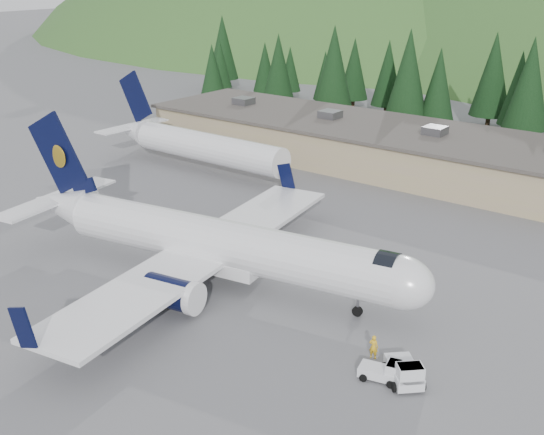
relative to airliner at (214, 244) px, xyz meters
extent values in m
plane|color=#5F5F63|center=(1.09, 0.18, -3.35)|extent=(600.00, 600.00, 0.00)
cylinder|color=white|center=(1.09, 0.18, 0.17)|extent=(29.18, 8.59, 3.89)
ellipsoid|color=white|center=(15.36, 2.56, 0.17)|extent=(5.62, 4.66, 3.89)
cylinder|color=black|center=(14.34, 2.39, 0.63)|extent=(1.95, 3.40, 3.20)
cone|color=white|center=(-16.24, -2.70, 0.58)|extent=(6.75, 4.85, 3.89)
cube|color=white|center=(0.07, 0.01, -1.46)|extent=(8.70, 4.62, 1.03)
cube|color=white|center=(-0.95, -0.16, -0.87)|extent=(11.38, 35.59, 0.36)
cube|color=black|center=(-5.36, 16.92, 0.48)|extent=(2.09, 0.50, 2.97)
cube|color=black|center=(0.41, -17.74, 0.48)|extent=(2.09, 0.50, 2.97)
cylinder|color=black|center=(-0.91, 5.92, -1.74)|extent=(4.67, 3.06, 2.38)
cylinder|color=white|center=(1.02, 6.25, -1.74)|extent=(1.03, 2.59, 2.52)
cube|color=white|center=(-0.91, 5.92, -1.18)|extent=(2.29, 0.63, 0.93)
cylinder|color=black|center=(1.06, -5.90, -1.74)|extent=(4.67, 3.06, 2.38)
cylinder|color=white|center=(2.99, -5.58, -1.74)|extent=(1.03, 2.59, 2.52)
cube|color=white|center=(1.06, -5.90, -1.18)|extent=(2.29, 0.63, 0.93)
cube|color=black|center=(-16.03, -2.67, 5.42)|extent=(6.35, 1.36, 7.59)
ellipsoid|color=gold|center=(-15.86, -2.43, 5.21)|extent=(2.05, 0.52, 2.05)
ellipsoid|color=gold|center=(-15.80, -2.84, 5.21)|extent=(2.05, 0.52, 2.05)
cube|color=black|center=(-13.38, -2.23, 2.73)|extent=(2.86, 0.72, 2.05)
cube|color=white|center=(-16.75, -2.79, 1.10)|extent=(4.77, 13.18, 0.23)
cylinder|color=slate|center=(12.30, 2.05, -2.42)|extent=(0.24, 0.24, 1.86)
cylinder|color=black|center=(12.30, 2.05, -2.95)|extent=(0.82, 0.41, 0.79)
cylinder|color=slate|center=(-2.43, 2.42, -2.31)|extent=(0.29, 0.29, 2.07)
cylinder|color=black|center=(-2.02, 2.49, -2.78)|extent=(1.18, 0.54, 1.14)
cylinder|color=black|center=(-2.83, 2.36, -2.78)|extent=(1.18, 0.54, 1.14)
cylinder|color=slate|center=(-1.51, -3.08, -2.31)|extent=(0.29, 0.29, 2.07)
cylinder|color=black|center=(-1.10, -3.01, -2.78)|extent=(1.18, 0.54, 1.14)
cylinder|color=black|center=(-1.92, -3.15, -2.78)|extent=(1.18, 0.54, 1.14)
cylinder|color=white|center=(-20.91, 22.18, -0.15)|extent=(22.00, 3.60, 3.60)
cone|color=white|center=(-34.91, 22.18, 0.05)|extent=(5.00, 3.60, 3.60)
cube|color=black|center=(-33.91, 22.18, 4.65)|extent=(5.82, 0.28, 6.89)
cube|color=white|center=(-34.91, 22.18, 0.65)|extent=(2.40, 11.00, 0.20)
cube|color=silver|center=(17.63, -4.08, -2.87)|extent=(2.84, 1.88, 0.61)
cube|color=silver|center=(18.47, -3.88, -2.35)|extent=(1.13, 1.38, 0.78)
cube|color=black|center=(18.47, -3.88, -2.00)|extent=(1.03, 1.28, 0.09)
cylinder|color=black|center=(18.31, -3.20, -3.10)|extent=(0.52, 0.30, 0.49)
cylinder|color=black|center=(18.64, -4.55, -3.10)|extent=(0.52, 0.30, 0.49)
cylinder|color=black|center=(16.62, -3.62, -3.10)|extent=(0.52, 0.30, 0.49)
cylinder|color=black|center=(16.95, -4.96, -3.10)|extent=(0.52, 0.30, 0.49)
cube|color=silver|center=(18.89, -3.32, -2.73)|extent=(3.54, 3.57, 0.78)
cube|color=silver|center=(19.67, -4.12, -2.06)|extent=(1.90, 1.89, 1.01)
cube|color=black|center=(19.67, -4.12, -1.61)|extent=(1.74, 1.74, 0.11)
cylinder|color=black|center=(20.31, -3.49, -3.03)|extent=(0.61, 0.62, 0.63)
cylinder|color=black|center=(19.03, -4.74, -3.03)|extent=(0.61, 0.62, 0.63)
cylinder|color=black|center=(18.75, -1.89, -3.03)|extent=(0.61, 0.62, 0.63)
cylinder|color=black|center=(17.47, -3.15, -3.03)|extent=(0.61, 0.62, 0.63)
cube|color=tan|center=(-3.91, 38.18, -0.95)|extent=(70.00, 16.00, 4.80)
cube|color=#47423D|center=(-3.91, 38.18, 1.60)|extent=(71.00, 17.00, 0.40)
cube|color=slate|center=(-28.91, 38.18, 2.25)|extent=(2.50, 2.50, 1.00)
cube|color=slate|center=(-13.91, 38.18, 2.25)|extent=(2.50, 2.50, 1.00)
cube|color=slate|center=(1.09, 38.18, 2.25)|extent=(2.50, 2.50, 1.00)
imported|color=gold|center=(16.09, -2.22, -2.50)|extent=(0.68, 0.51, 1.69)
cone|color=black|center=(-59.19, 67.79, 5.00)|extent=(6.12, 6.12, 12.52)
cone|color=black|center=(-55.04, 62.18, 2.87)|extent=(4.56, 4.56, 9.32)
cone|color=black|center=(-51.27, 55.92, 2.73)|extent=(4.45, 4.45, 9.11)
cone|color=black|center=(-45.54, 64.24, 2.72)|extent=(4.45, 4.45, 9.10)
cone|color=black|center=(-42.35, 67.87, 2.20)|extent=(4.06, 4.06, 8.31)
cone|color=black|center=(-38.57, 59.26, 4.07)|extent=(5.44, 5.44, 11.13)
cone|color=black|center=(-32.62, 65.13, 2.29)|extent=(4.14, 4.14, 8.46)
cone|color=black|center=(-27.68, 66.79, 3.69)|extent=(5.16, 5.16, 10.55)
cone|color=black|center=(-24.50, 55.24, 5.48)|extent=(6.47, 6.47, 13.23)
cone|color=black|center=(-20.21, 65.28, 3.86)|extent=(5.28, 5.28, 10.81)
cone|color=black|center=(-15.33, 63.10, 4.99)|extent=(6.12, 6.12, 12.51)
cone|color=black|center=(-11.41, 55.15, 5.59)|extent=(6.55, 6.55, 13.40)
cone|color=black|center=(-7.36, 57.03, 4.11)|extent=(5.47, 5.47, 11.18)
cone|color=black|center=(-2.93, 66.70, 5.12)|extent=(6.21, 6.21, 12.69)
cone|color=black|center=(2.05, 64.22, 3.87)|extent=(5.29, 5.29, 10.82)
cone|color=black|center=(4.53, 60.83, 5.28)|extent=(6.32, 6.32, 12.93)
ellipsoid|color=#245020|center=(-88.91, 170.18, -78.35)|extent=(336.00, 240.00, 240.00)
camera|label=1|loc=(34.68, -37.20, 21.41)|focal=45.00mm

